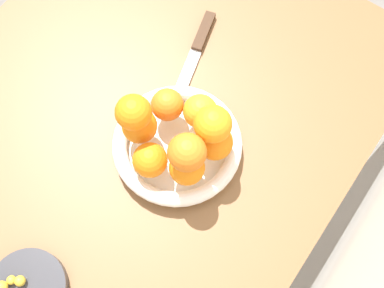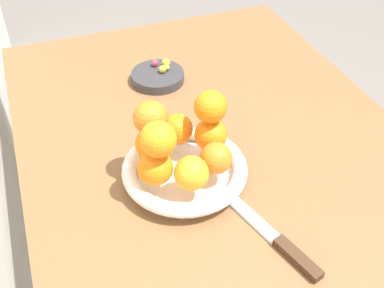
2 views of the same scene
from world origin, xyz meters
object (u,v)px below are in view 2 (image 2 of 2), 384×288
orange_2 (155,168)px  orange_4 (216,158)px  orange_0 (178,130)px  orange_5 (211,135)px  candy_ball_0 (166,62)px  knife (270,233)px  orange_1 (152,144)px  orange_6 (211,107)px  dining_table (218,179)px  candy_ball_1 (163,69)px  orange_7 (158,139)px  candy_dish (158,77)px  orange_3 (191,173)px  fruit_bowl (185,171)px  orange_8 (151,118)px  candy_ball_3 (167,67)px  candy_ball_2 (155,63)px

orange_2 → orange_4: orange_2 is taller
orange_0 → orange_5: orange_5 is taller
candy_ball_0 → orange_5: bearing=176.6°
orange_4 → knife: (-0.13, -0.04, -0.06)m
orange_1 → orange_6: (-0.01, -0.11, 0.06)m
orange_5 → orange_2: bearing=112.1°
dining_table → candy_ball_1: candy_ball_1 is taller
orange_5 → orange_6: 0.06m
orange_4 → orange_7: size_ratio=0.93×
candy_dish → candy_ball_1: candy_ball_1 is taller
orange_3 → knife: size_ratio=0.23×
fruit_bowl → orange_8: (0.03, 0.05, 0.11)m
orange_3 → orange_4: size_ratio=1.05×
fruit_bowl → orange_8: bearing=53.6°
orange_0 → candy_ball_1: size_ratio=3.36×
candy_ball_3 → knife: (-0.50, -0.01, -0.02)m
dining_table → candy_dish: size_ratio=8.98×
candy_dish → orange_2: size_ratio=2.03×
orange_3 → candy_ball_3: size_ratio=3.98×
orange_0 → orange_5: (-0.03, -0.05, 0.00)m
fruit_bowl → candy_ball_0: 0.36m
orange_4 → candy_ball_2: size_ratio=3.45×
fruit_bowl → candy_ball_1: 0.33m
orange_4 → orange_5: orange_5 is taller
candy_dish → orange_4: bearing=179.2°
orange_8 → orange_4: bearing=-127.1°
fruit_bowl → orange_4: bearing=-127.9°
candy_dish → orange_6: size_ratio=2.10×
orange_0 → candy_ball_2: size_ratio=3.56×
orange_3 → orange_2: bearing=58.3°
orange_1 → orange_2: 0.06m
dining_table → knife: bearing=177.6°
orange_1 → candy_ball_0: 0.34m
orange_7 → orange_1: bearing=-3.9°
orange_0 → knife: orange_0 is taller
knife → fruit_bowl: bearing=27.0°
orange_2 → candy_ball_1: bearing=-19.1°
orange_7 → knife: (-0.14, -0.14, -0.13)m
candy_dish → orange_0: orange_0 is taller
orange_0 → orange_7: 0.12m
orange_1 → knife: 0.25m
fruit_bowl → dining_table: bearing=-57.2°
candy_ball_1 → orange_4: bearing=177.3°
orange_3 → candy_ball_3: bearing=-11.8°
candy_dish → orange_7: 0.39m
dining_table → fruit_bowl: bearing=122.8°
candy_ball_1 → orange_2: bearing=160.9°
fruit_bowl → orange_7: orange_7 is taller
orange_7 → candy_ball_0: orange_7 is taller
candy_ball_2 → candy_ball_3: (-0.03, -0.02, -0.00)m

